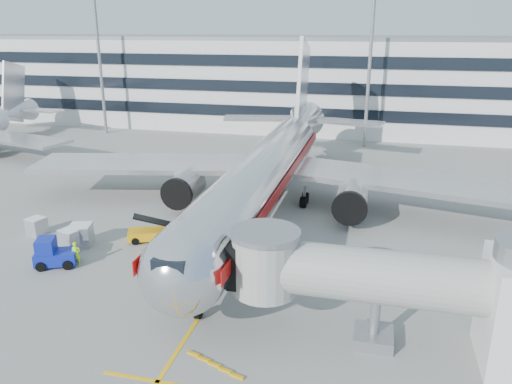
% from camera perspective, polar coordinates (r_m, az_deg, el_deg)
% --- Properties ---
extents(ground, '(180.00, 180.00, 0.00)m').
position_cam_1_polar(ground, '(38.53, -2.43, -7.97)').
color(ground, gray).
rests_on(ground, ground).
extents(lead_in_line, '(0.25, 70.00, 0.01)m').
position_cam_1_polar(lead_in_line, '(47.40, 0.96, -2.77)').
color(lead_in_line, '#FFB70D').
rests_on(lead_in_line, ground).
extents(stop_bar, '(6.00, 0.25, 0.01)m').
position_cam_1_polar(stop_bar, '(27.45, -11.19, -20.49)').
color(stop_bar, '#FFB70D').
rests_on(stop_bar, ground).
extents(main_jet, '(50.95, 48.70, 16.06)m').
position_cam_1_polar(main_jet, '(47.66, 1.46, 2.71)').
color(main_jet, silver).
rests_on(main_jet, ground).
extents(jet_bridge, '(17.80, 4.50, 7.00)m').
position_cam_1_polar(jet_bridge, '(28.45, 17.19, -10.17)').
color(jet_bridge, silver).
rests_on(jet_bridge, ground).
extents(terminal, '(150.00, 24.25, 15.60)m').
position_cam_1_polar(terminal, '(92.06, 7.89, 12.38)').
color(terminal, silver).
rests_on(terminal, ground).
extents(light_mast_west, '(2.40, 1.20, 25.45)m').
position_cam_1_polar(light_mast_west, '(87.52, -17.62, 16.08)').
color(light_mast_west, gray).
rests_on(light_mast_west, ground).
extents(light_mast_centre, '(2.40, 1.20, 25.45)m').
position_cam_1_polar(light_mast_centre, '(75.16, 13.03, 16.21)').
color(light_mast_centre, gray).
rests_on(light_mast_centre, ground).
extents(belt_loader, '(4.90, 3.26, 2.31)m').
position_cam_1_polar(belt_loader, '(42.81, -11.34, -4.58)').
color(belt_loader, '#E39E09').
rests_on(belt_loader, ground).
extents(baggage_tug, '(3.37, 2.75, 2.21)m').
position_cam_1_polar(baggage_tug, '(40.45, -22.18, -6.57)').
color(baggage_tug, '#0E1F9D').
rests_on(baggage_tug, ground).
extents(cargo_container_left, '(1.66, 1.66, 1.46)m').
position_cam_1_polar(cargo_container_left, '(47.15, -23.79, -3.57)').
color(cargo_container_left, '#B1B4B9').
rests_on(cargo_container_left, ground).
extents(cargo_container_right, '(2.08, 2.08, 1.78)m').
position_cam_1_polar(cargo_container_right, '(43.36, -19.36, -4.65)').
color(cargo_container_right, '#B1B4B9').
rests_on(cargo_container_right, ground).
extents(cargo_container_front, '(1.95, 1.95, 1.64)m').
position_cam_1_polar(cargo_container_front, '(43.11, -20.28, -5.00)').
color(cargo_container_front, '#B1B4B9').
rests_on(cargo_container_front, ground).
extents(ramp_worker, '(0.80, 0.69, 1.85)m').
position_cam_1_polar(ramp_worker, '(39.93, -19.88, -6.68)').
color(ramp_worker, '#B1FF1A').
rests_on(ramp_worker, ground).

